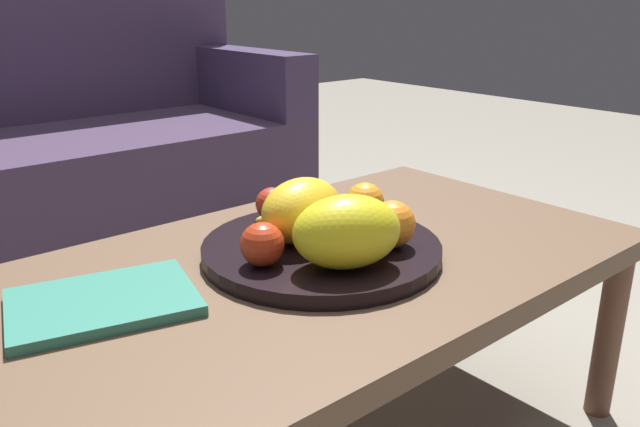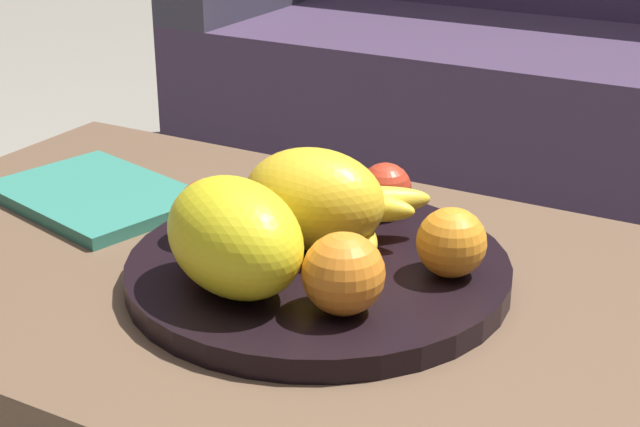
{
  "view_description": "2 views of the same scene",
  "coord_description": "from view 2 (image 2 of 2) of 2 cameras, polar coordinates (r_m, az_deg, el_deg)",
  "views": [
    {
      "loc": [
        -0.62,
        -0.75,
        0.81
      ],
      "look_at": [
        0.02,
        0.0,
        0.47
      ],
      "focal_mm": 35.82,
      "sensor_mm": 36.0,
      "label": 1
    },
    {
      "loc": [
        0.46,
        -0.79,
        0.84
      ],
      "look_at": [
        0.02,
        0.0,
        0.47
      ],
      "focal_mm": 54.24,
      "sensor_mm": 36.0,
      "label": 2
    }
  ],
  "objects": [
    {
      "name": "coffee_table",
      "position": [
        1.04,
        -1.07,
        -5.81
      ],
      "size": [
        1.13,
        0.63,
        0.39
      ],
      "color": "brown",
      "rests_on": "ground_plane"
    },
    {
      "name": "couch",
      "position": [
        2.23,
        14.81,
        7.87
      ],
      "size": [
        1.7,
        0.7,
        0.9
      ],
      "color": "#3F2F49",
      "rests_on": "ground_plane"
    },
    {
      "name": "fruit_bowl",
      "position": [
        1.01,
        0.0,
        -3.28
      ],
      "size": [
        0.4,
        0.4,
        0.03
      ],
      "primitive_type": "cylinder",
      "color": "black",
      "rests_on": "coffee_table"
    },
    {
      "name": "melon_large_front",
      "position": [
        1.01,
        -0.58,
        0.89
      ],
      "size": [
        0.17,
        0.13,
        0.11
      ],
      "primitive_type": "ellipsoid",
      "rotation": [
        0.0,
        0.0,
        0.12
      ],
      "color": "yellow",
      "rests_on": "fruit_bowl"
    },
    {
      "name": "melon_smaller_beside",
      "position": [
        0.92,
        -5.08,
        -1.39
      ],
      "size": [
        0.2,
        0.17,
        0.11
      ],
      "primitive_type": "ellipsoid",
      "rotation": [
        0.0,
        0.0,
        -0.43
      ],
      "color": "yellow",
      "rests_on": "fruit_bowl"
    },
    {
      "name": "orange_front",
      "position": [
        0.88,
        1.39,
        -3.58
      ],
      "size": [
        0.08,
        0.08,
        0.08
      ],
      "primitive_type": "sphere",
      "color": "orange",
      "rests_on": "fruit_bowl"
    },
    {
      "name": "orange_left",
      "position": [
        0.96,
        7.76,
        -1.7
      ],
      "size": [
        0.07,
        0.07,
        0.07
      ],
      "primitive_type": "sphere",
      "color": "orange",
      "rests_on": "fruit_bowl"
    },
    {
      "name": "apple_front",
      "position": [
        1.1,
        3.87,
        1.46
      ],
      "size": [
        0.06,
        0.06,
        0.06
      ],
      "primitive_type": "sphere",
      "color": "red",
      "rests_on": "fruit_bowl"
    },
    {
      "name": "apple_left",
      "position": [
        1.04,
        -6.64,
        0.21
      ],
      "size": [
        0.07,
        0.07,
        0.07
      ],
      "primitive_type": "sphere",
      "color": "red",
      "rests_on": "fruit_bowl"
    },
    {
      "name": "banana_bunch",
      "position": [
        1.03,
        1.87,
        -0.07
      ],
      "size": [
        0.16,
        0.16,
        0.06
      ],
      "color": "yellow",
      "rests_on": "fruit_bowl"
    },
    {
      "name": "magazine",
      "position": [
        1.24,
        -13.07,
        1.05
      ],
      "size": [
        0.29,
        0.24,
        0.02
      ],
      "primitive_type": "cube",
      "rotation": [
        0.0,
        0.0,
        -0.25
      ],
      "color": "#327F6C",
      "rests_on": "coffee_table"
    }
  ]
}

